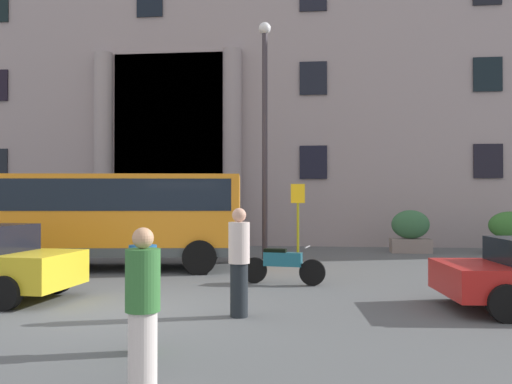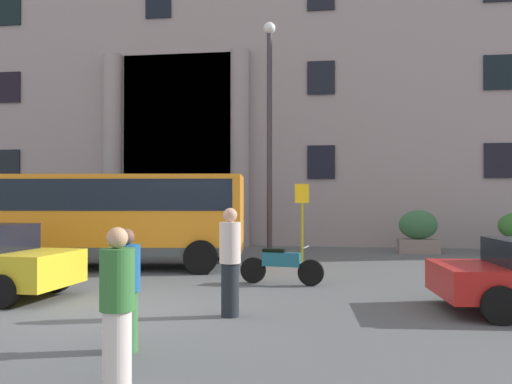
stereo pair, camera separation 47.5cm
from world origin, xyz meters
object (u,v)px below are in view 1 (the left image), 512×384
orange_minibus (118,213)px  lamppost_plaza_centre (265,121)px  hedge_planter_far_east (510,234)px  hedge_planter_east (144,235)px  pedestrian_man_red_shirt (239,261)px  scooter_by_planter (281,265)px  bus_stop_sign (298,213)px  pedestrian_woman_with_bag (143,291)px  hedge_planter_west (411,232)px  pedestrian_child_trailing (143,309)px

orange_minibus → lamppost_plaza_centre: lamppost_plaza_centre is taller
orange_minibus → hedge_planter_far_east: 13.59m
hedge_planter_east → pedestrian_man_red_shirt: (4.98, -10.44, 0.33)m
scooter_by_planter → pedestrian_man_red_shirt: (-0.52, -3.45, 0.48)m
pedestrian_man_red_shirt → bus_stop_sign: bearing=-75.1°
orange_minibus → scooter_by_planter: (4.73, -2.24, -1.13)m
orange_minibus → scooter_by_planter: orange_minibus is taller
pedestrian_man_red_shirt → pedestrian_woman_with_bag: bearing=87.1°
hedge_planter_far_east → orange_minibus: bearing=-157.5°
hedge_planter_west → orange_minibus: bearing=-149.5°
hedge_planter_east → pedestrian_woman_with_bag: size_ratio=0.98×
pedestrian_child_trailing → hedge_planter_far_east: bearing=-40.2°
orange_minibus → pedestrian_child_trailing: size_ratio=4.20×
pedestrian_woman_with_bag → pedestrian_child_trailing: bearing=-31.1°
hedge_planter_west → lamppost_plaza_centre: size_ratio=0.20×
orange_minibus → hedge_planter_west: (9.09, 5.35, -0.84)m
orange_minibus → hedge_planter_west: bearing=23.6°
lamppost_plaza_centre → hedge_planter_west: bearing=25.8°
bus_stop_sign → scooter_by_planter: 4.49m
pedestrian_child_trailing → orange_minibus: bearing=13.1°
hedge_planter_west → pedestrian_woman_with_bag: (-5.85, -13.22, 0.05)m
pedestrian_man_red_shirt → lamppost_plaza_centre: size_ratio=0.23×
pedestrian_man_red_shirt → hedge_planter_west: bearing=-92.9°
scooter_by_planter → pedestrian_child_trailing: bearing=-88.8°
scooter_by_planter → lamppost_plaza_centre: lamppost_plaza_centre is taller
hedge_planter_west → pedestrian_child_trailing: (-5.41, -14.57, 0.10)m
hedge_planter_east → bus_stop_sign: bearing=-24.4°
pedestrian_child_trailing → pedestrian_woman_with_bag: bearing=9.2°
orange_minibus → lamppost_plaza_centre: (3.93, 2.85, 2.95)m
hedge_planter_far_east → hedge_planter_east: (-13.30, -0.43, -0.13)m
hedge_planter_east → pedestrian_woman_with_bag: 13.25m
scooter_by_planter → lamppost_plaza_centre: 6.58m
hedge_planter_west → scooter_by_planter: (-4.36, -7.59, -0.30)m
hedge_planter_far_east → hedge_planter_west: bearing=177.2°
bus_stop_sign → orange_minibus: bearing=-157.2°
bus_stop_sign → pedestrian_child_trailing: bearing=-96.8°
orange_minibus → scooter_by_planter: 5.36m
pedestrian_woman_with_bag → hedge_planter_west: bearing=107.2°
scooter_by_planter → pedestrian_woman_with_bag: 5.84m
bus_stop_sign → scooter_by_planter: size_ratio=1.24×
hedge_planter_east → scooter_by_planter: bearing=-51.8°
hedge_planter_far_east → pedestrian_woman_with_bag: size_ratio=0.97×
hedge_planter_west → pedestrian_woman_with_bag: size_ratio=0.98×
pedestrian_child_trailing → pedestrian_woman_with_bag: 1.42m
orange_minibus → hedge_planter_far_east: size_ratio=4.61×
hedge_planter_east → pedestrian_man_red_shirt: size_ratio=0.85×
bus_stop_sign → scooter_by_planter: bus_stop_sign is taller
orange_minibus → lamppost_plaza_centre: 5.68m
scooter_by_planter → pedestrian_man_red_shirt: 3.52m
hedge_planter_west → pedestrian_woman_with_bag: 14.46m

